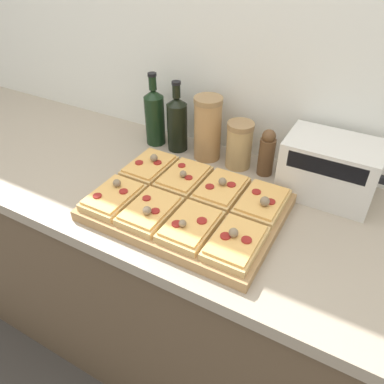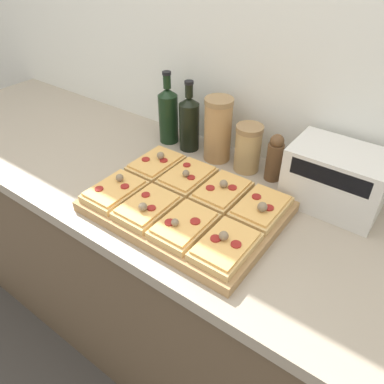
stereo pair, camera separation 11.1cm
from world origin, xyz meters
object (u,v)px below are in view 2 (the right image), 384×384
Objects in this scene: olive_oil_bottle at (168,114)px; grain_jar_short at (248,148)px; wine_bottle at (189,122)px; grain_jar_tall at (218,130)px; pepper_mill at (275,158)px; toaster_oven at (336,178)px; cutting_board at (186,206)px.

olive_oil_bottle is 1.66× the size of grain_jar_short.
grain_jar_tall is (0.12, 0.00, 0.01)m from wine_bottle.
grain_jar_short is 0.10m from pepper_mill.
olive_oil_bottle is 0.91× the size of toaster_oven.
pepper_mill is (0.34, 0.00, -0.03)m from wine_bottle.
olive_oil_bottle is at bearing 180.00° from pepper_mill.
olive_oil_bottle reaches higher than grain_jar_short.
grain_jar_short and pepper_mill have the same top height.
grain_jar_short is at bearing 176.65° from toaster_oven.
toaster_oven reaches higher than cutting_board.
olive_oil_bottle is 0.10m from wine_bottle.
pepper_mill is at bearing 175.03° from toaster_oven.
olive_oil_bottle reaches higher than grain_jar_tall.
pepper_mill is at bearing 0.00° from wine_bottle.
cutting_board is at bearing -73.34° from grain_jar_tall.
wine_bottle reaches higher than grain_jar_tall.
cutting_board is at bearing -139.11° from toaster_oven.
grain_jar_short is at bearing 84.39° from cutting_board.
wine_bottle is 1.58× the size of grain_jar_short.
grain_jar_short is at bearing 180.00° from pepper_mill.
grain_jar_short is (0.25, 0.00, -0.02)m from wine_bottle.
grain_jar_short is 1.00× the size of pepper_mill.
pepper_mill is at bearing -0.00° from grain_jar_short.
grain_jar_tall is 1.39× the size of pepper_mill.
toaster_oven is (0.55, -0.02, -0.01)m from wine_bottle.
wine_bottle is 0.87× the size of toaster_oven.
pepper_mill is 0.21m from toaster_oven.
toaster_oven is at bearing -3.35° from grain_jar_short.
grain_jar_tall is at bearing 106.66° from cutting_board.
wine_bottle is at bearing -180.00° from pepper_mill.
pepper_mill is (0.22, -0.00, -0.03)m from grain_jar_tall.
wine_bottle is 0.55m from toaster_oven.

